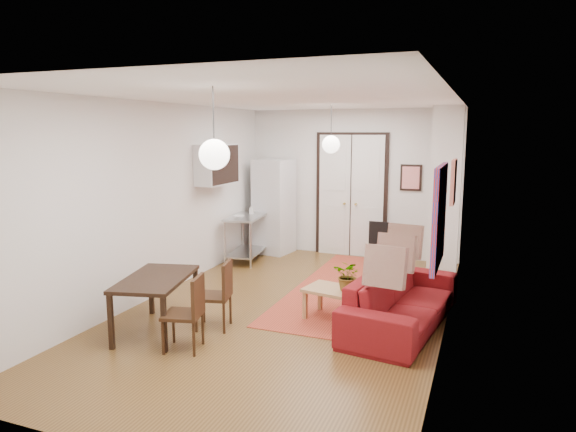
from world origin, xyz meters
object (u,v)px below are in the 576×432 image
(dining_chair_far, at_px, (187,305))
(dining_chair_near, at_px, (216,288))
(sofa, at_px, (402,300))
(fridge, at_px, (274,207))
(kitchen_counter, at_px, (246,232))
(coffee_table, at_px, (341,294))
(black_side_chair, at_px, (381,237))
(dining_table, at_px, (156,283))

(dining_chair_far, bearing_deg, dining_chair_near, 166.32)
(dining_chair_far, bearing_deg, sofa, 111.57)
(fridge, relative_size, dining_chair_near, 2.20)
(kitchen_counter, height_order, dining_chair_far, kitchen_counter)
(coffee_table, bearing_deg, kitchen_counter, 136.35)
(sofa, xyz_separation_m, fridge, (-3.09, 3.14, 0.61))
(black_side_chair, bearing_deg, dining_chair_near, 72.02)
(coffee_table, bearing_deg, fridge, 125.39)
(kitchen_counter, bearing_deg, dining_chair_far, -82.04)
(dining_chair_near, relative_size, dining_chair_far, 1.00)
(sofa, relative_size, dining_chair_near, 2.71)
(coffee_table, distance_m, dining_chair_near, 1.62)
(kitchen_counter, bearing_deg, dining_table, -90.00)
(coffee_table, height_order, dining_chair_near, dining_chair_near)
(sofa, distance_m, kitchen_counter, 4.05)
(coffee_table, xyz_separation_m, dining_chair_near, (-1.44, -0.74, 0.13))
(fridge, bearing_deg, coffee_table, -46.61)
(dining_chair_near, bearing_deg, black_side_chair, 148.70)
(sofa, relative_size, coffee_table, 2.29)
(coffee_table, height_order, kitchen_counter, kitchen_counter)
(dining_chair_far, bearing_deg, coffee_table, 121.49)
(fridge, xyz_separation_m, black_side_chair, (2.18, 0.10, -0.49))
(sofa, xyz_separation_m, coffee_table, (-0.78, -0.12, 0.02))
(sofa, xyz_separation_m, dining_chair_near, (-2.21, -0.87, 0.16))
(coffee_table, bearing_deg, dining_chair_far, -134.84)
(dining_chair_near, bearing_deg, sofa, 97.66)
(black_side_chair, bearing_deg, fridge, 2.36)
(coffee_table, height_order, fridge, fridge)
(coffee_table, xyz_separation_m, dining_table, (-2.04, -1.18, 0.26))
(kitchen_counter, relative_size, dining_table, 0.87)
(sofa, xyz_separation_m, black_side_chair, (-0.91, 3.24, 0.12))
(sofa, distance_m, dining_chair_far, 2.72)
(fridge, bearing_deg, dining_chair_near, -69.61)
(sofa, relative_size, dining_chair_far, 2.71)
(sofa, xyz_separation_m, dining_table, (-2.81, -1.30, 0.28))
(kitchen_counter, distance_m, black_side_chair, 2.59)
(dining_table, bearing_deg, black_side_chair, 67.25)
(dining_chair_near, height_order, black_side_chair, dining_chair_near)
(coffee_table, bearing_deg, sofa, 8.85)
(fridge, height_order, dining_table, fridge)
(sofa, distance_m, black_side_chair, 3.37)
(dining_table, bearing_deg, fridge, 93.60)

